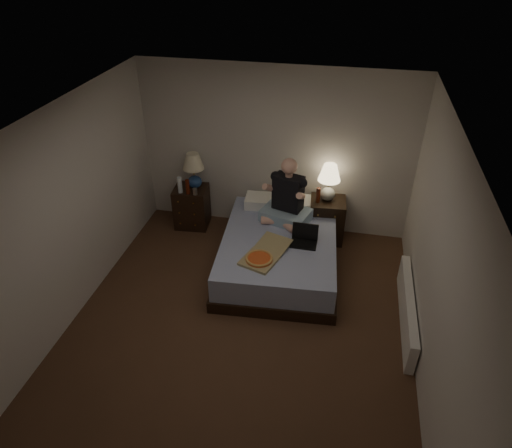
% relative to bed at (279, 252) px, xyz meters
% --- Properties ---
extents(floor, '(4.00, 4.50, 0.00)m').
position_rel_bed_xyz_m(floor, '(-0.26, -1.16, -0.25)').
color(floor, brown).
rests_on(floor, ground).
extents(ceiling, '(4.00, 4.50, 0.00)m').
position_rel_bed_xyz_m(ceiling, '(-0.26, -1.16, 2.25)').
color(ceiling, white).
rests_on(ceiling, ground).
extents(wall_back, '(4.00, 0.00, 2.50)m').
position_rel_bed_xyz_m(wall_back, '(-0.26, 1.09, 1.00)').
color(wall_back, silver).
rests_on(wall_back, ground).
extents(wall_front, '(4.00, 0.00, 2.50)m').
position_rel_bed_xyz_m(wall_front, '(-0.26, -3.41, 1.00)').
color(wall_front, silver).
rests_on(wall_front, ground).
extents(wall_left, '(0.00, 4.50, 2.50)m').
position_rel_bed_xyz_m(wall_left, '(-2.26, -1.16, 1.00)').
color(wall_left, silver).
rests_on(wall_left, ground).
extents(wall_right, '(0.00, 4.50, 2.50)m').
position_rel_bed_xyz_m(wall_right, '(1.74, -1.16, 1.00)').
color(wall_right, silver).
rests_on(wall_right, ground).
extents(bed, '(1.65, 2.12, 0.50)m').
position_rel_bed_xyz_m(bed, '(0.00, 0.00, 0.00)').
color(bed, '#5466A9').
rests_on(bed, floor).
extents(nightstand_left, '(0.54, 0.49, 0.65)m').
position_rel_bed_xyz_m(nightstand_left, '(-1.52, 0.80, 0.07)').
color(nightstand_left, black).
rests_on(nightstand_left, floor).
extents(nightstand_right, '(0.54, 0.50, 0.66)m').
position_rel_bed_xyz_m(nightstand_right, '(0.58, 0.84, 0.08)').
color(nightstand_right, black).
rests_on(nightstand_right, floor).
extents(lamp_left, '(0.39, 0.39, 0.56)m').
position_rel_bed_xyz_m(lamp_left, '(-1.45, 0.84, 0.68)').
color(lamp_left, navy).
rests_on(lamp_left, nightstand_left).
extents(lamp_right, '(0.33, 0.33, 0.56)m').
position_rel_bed_xyz_m(lamp_right, '(0.56, 0.87, 0.69)').
color(lamp_right, '#999A91').
rests_on(lamp_right, nightstand_right).
extents(water_bottle, '(0.07, 0.07, 0.25)m').
position_rel_bed_xyz_m(water_bottle, '(-1.62, 0.65, 0.52)').
color(water_bottle, white).
rests_on(water_bottle, nightstand_left).
extents(soda_can, '(0.07, 0.07, 0.10)m').
position_rel_bed_xyz_m(soda_can, '(-1.38, 0.63, 0.45)').
color(soda_can, '#BAB9B4').
rests_on(soda_can, nightstand_left).
extents(beer_bottle_left, '(0.06, 0.06, 0.23)m').
position_rel_bed_xyz_m(beer_bottle_left, '(-1.49, 0.64, 0.51)').
color(beer_bottle_left, '#551A0C').
rests_on(beer_bottle_left, nightstand_left).
extents(beer_bottle_right, '(0.06, 0.06, 0.23)m').
position_rel_bed_xyz_m(beer_bottle_right, '(0.43, 0.77, 0.52)').
color(beer_bottle_right, '#501A0B').
rests_on(beer_bottle_right, nightstand_right).
extents(person, '(0.78, 0.69, 0.93)m').
position_rel_bed_xyz_m(person, '(0.01, 0.45, 0.72)').
color(person, black).
rests_on(person, bed).
extents(laptop, '(0.34, 0.28, 0.24)m').
position_rel_bed_xyz_m(laptop, '(0.34, -0.09, 0.37)').
color(laptop, black).
rests_on(laptop, bed).
extents(pizza_box, '(0.62, 0.85, 0.08)m').
position_rel_bed_xyz_m(pizza_box, '(-0.16, -0.57, 0.29)').
color(pizza_box, tan).
rests_on(pizza_box, bed).
extents(radiator, '(0.10, 1.60, 0.40)m').
position_rel_bed_xyz_m(radiator, '(1.67, -0.73, -0.05)').
color(radiator, white).
rests_on(radiator, floor).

